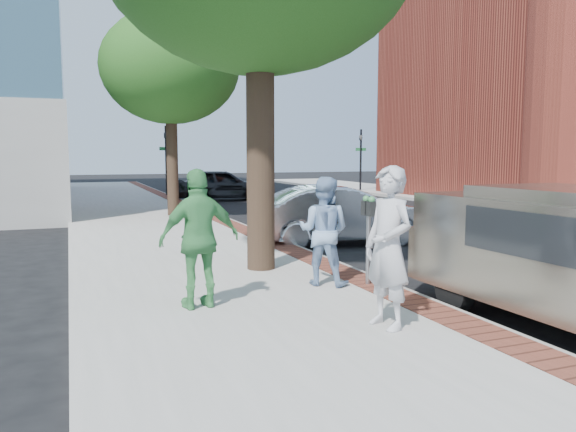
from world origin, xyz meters
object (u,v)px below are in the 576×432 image
person_officer (324,231)px  person_green (200,239)px  person_gray (388,247)px  sedan_silver (341,215)px  parking_meter (369,221)px  bg_car (221,185)px

person_officer → person_green: (-2.21, -0.66, 0.08)m
person_gray → person_green: person_gray is taller
person_gray → sedan_silver: (2.83, 6.93, -0.40)m
person_gray → person_officer: 2.41m
person_gray → person_officer: bearing=163.8°
parking_meter → bg_car: 19.62m
parking_meter → person_officer: 0.75m
person_officer → sedan_silver: size_ratio=0.39×
sedan_silver → bg_car: size_ratio=0.99×
person_gray → bg_car: bearing=160.3°
parking_meter → person_green: 2.91m
person_officer → sedan_silver: person_officer is taller
bg_car → sedan_silver: bearing=-177.8°
person_gray → sedan_silver: size_ratio=0.44×
person_green → sedan_silver: (4.80, 5.18, -0.37)m
bg_car → person_officer: bearing=175.2°
parking_meter → person_officer: person_officer is taller
person_green → sedan_silver: size_ratio=0.43×
person_green → bg_car: bearing=-111.7°
person_gray → sedan_silver: bearing=147.3°
parking_meter → person_green: size_ratio=0.75×
person_green → bg_car: (5.47, 19.81, -0.33)m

